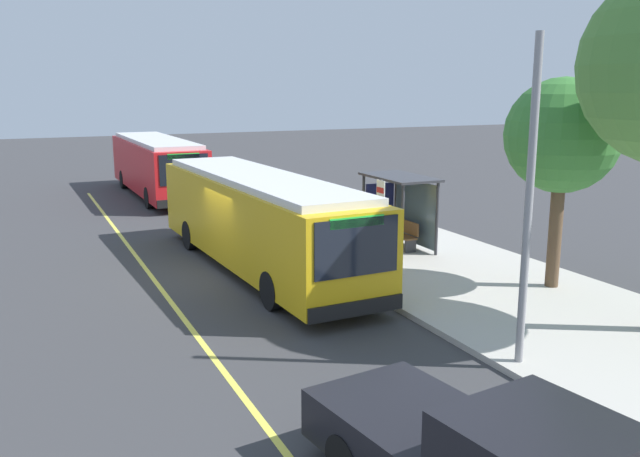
{
  "coord_description": "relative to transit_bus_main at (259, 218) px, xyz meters",
  "views": [
    {
      "loc": [
        19.01,
        -5.65,
        5.58
      ],
      "look_at": [
        2.71,
        1.79,
        1.76
      ],
      "focal_mm": 37.81,
      "sensor_mm": 36.0,
      "label": 1
    }
  ],
  "objects": [
    {
      "name": "ground_plane",
      "position": [
        0.03,
        -1.01,
        -1.62
      ],
      "size": [
        120.0,
        120.0,
        0.0
      ],
      "primitive_type": "plane",
      "color": "#38383A"
    },
    {
      "name": "sidewalk_curb",
      "position": [
        0.03,
        4.99,
        -1.54
      ],
      "size": [
        44.0,
        6.4,
        0.15
      ],
      "primitive_type": "cube",
      "color": "#B7B2A8",
      "rests_on": "ground_plane"
    },
    {
      "name": "lane_stripe_center",
      "position": [
        0.03,
        -3.21,
        -1.61
      ],
      "size": [
        36.0,
        0.14,
        0.01
      ],
      "primitive_type": "cube",
      "color": "#E0D64C",
      "rests_on": "ground_plane"
    },
    {
      "name": "transit_bus_main",
      "position": [
        0.0,
        0.0,
        0.0
      ],
      "size": [
        12.0,
        3.1,
        2.95
      ],
      "color": "gold",
      "rests_on": "ground_plane"
    },
    {
      "name": "transit_bus_second",
      "position": [
        -15.55,
        -0.01,
        -0.0
      ],
      "size": [
        11.31,
        2.76,
        2.95
      ],
      "color": "red",
      "rests_on": "ground_plane"
    },
    {
      "name": "bus_shelter",
      "position": [
        -0.28,
        5.16,
        0.3
      ],
      "size": [
        2.9,
        1.6,
        2.48
      ],
      "color": "#333338",
      "rests_on": "sidewalk_curb"
    },
    {
      "name": "waiting_bench",
      "position": [
        -0.14,
        5.14,
        -0.98
      ],
      "size": [
        1.6,
        0.48,
        0.95
      ],
      "color": "brown",
      "rests_on": "sidewalk_curb"
    },
    {
      "name": "route_sign_post",
      "position": [
        2.48,
        2.82,
        0.34
      ],
      "size": [
        0.44,
        0.08,
        2.8
      ],
      "color": "#333338",
      "rests_on": "sidewalk_curb"
    },
    {
      "name": "pedestrian_commuter",
      "position": [
        -0.9,
        2.66,
        -0.5
      ],
      "size": [
        0.24,
        0.4,
        1.69
      ],
      "color": "#282D47",
      "rests_on": "sidewalk_curb"
    },
    {
      "name": "street_tree_near_shelter",
      "position": [
        5.46,
        6.57,
        2.63
      ],
      "size": [
        3.05,
        3.05,
        5.66
      ],
      "color": "brown",
      "rests_on": "sidewalk_curb"
    },
    {
      "name": "utility_pole",
      "position": [
        9.17,
        2.24,
        1.73
      ],
      "size": [
        0.16,
        0.16,
        6.4
      ],
      "primitive_type": "cylinder",
      "color": "gray",
      "rests_on": "sidewalk_curb"
    }
  ]
}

